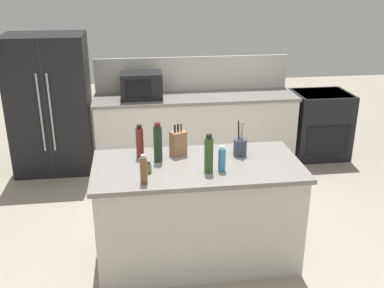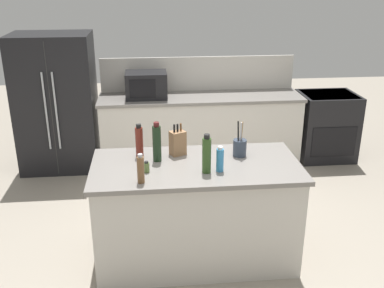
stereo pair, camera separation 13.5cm
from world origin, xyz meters
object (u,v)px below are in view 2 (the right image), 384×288
at_px(utensil_crock, 240,147).
at_px(olive_oil_bottle, 207,155).
at_px(knife_block, 178,143).
at_px(vinegar_bottle, 139,141).
at_px(microwave, 146,85).
at_px(wine_bottle, 157,143).
at_px(pepper_grinder, 141,169).
at_px(dish_soap_bottle, 220,160).
at_px(refrigerator, 57,103).
at_px(spice_jar_oregano, 147,167).
at_px(range_oven, 326,126).

distance_m(utensil_crock, olive_oil_bottle, 0.47).
xyz_separation_m(knife_block, vinegar_bottle, (-0.34, -0.01, 0.03)).
bearing_deg(microwave, olive_oil_bottle, -78.61).
bearing_deg(microwave, wine_bottle, -87.78).
bearing_deg(pepper_grinder, vinegar_bottle, 91.61).
relative_size(utensil_crock, wine_bottle, 0.91).
distance_m(microwave, dish_soap_bottle, 2.43).
xyz_separation_m(microwave, dish_soap_bottle, (0.59, -2.36, -0.06)).
xyz_separation_m(knife_block, dish_soap_bottle, (0.32, -0.39, -0.01)).
bearing_deg(refrigerator, spice_jar_oregano, -64.07).
relative_size(vinegar_bottle, pepper_grinder, 1.25).
bearing_deg(knife_block, refrigerator, 101.00).
bearing_deg(utensil_crock, microwave, 111.78).
height_order(dish_soap_bottle, pepper_grinder, pepper_grinder).
distance_m(range_oven, knife_block, 3.01).
height_order(range_oven, microwave, microwave).
bearing_deg(vinegar_bottle, spice_jar_oregano, -80.32).
height_order(refrigerator, spice_jar_oregano, refrigerator).
xyz_separation_m(utensil_crock, olive_oil_bottle, (-0.34, -0.32, 0.07)).
distance_m(refrigerator, olive_oil_bottle, 2.93).
xyz_separation_m(range_oven, microwave, (-2.47, 0.00, 0.64)).
relative_size(dish_soap_bottle, olive_oil_bottle, 0.66).
height_order(dish_soap_bottle, spice_jar_oregano, dish_soap_bottle).
bearing_deg(pepper_grinder, refrigerator, 113.41).
bearing_deg(olive_oil_bottle, knife_block, 117.29).
bearing_deg(microwave, refrigerator, 177.47).
bearing_deg(wine_bottle, pepper_grinder, -108.24).
height_order(utensil_crock, olive_oil_bottle, olive_oil_bottle).
bearing_deg(dish_soap_bottle, range_oven, 51.41).
bearing_deg(knife_block, range_oven, 17.32).
xyz_separation_m(utensil_crock, wine_bottle, (-0.74, -0.04, 0.08)).
xyz_separation_m(dish_soap_bottle, vinegar_bottle, (-0.66, 0.38, 0.04)).
bearing_deg(dish_soap_bottle, spice_jar_oregano, 176.17).
bearing_deg(refrigerator, olive_oil_bottle, -55.84).
distance_m(utensil_crock, vinegar_bottle, 0.89).
relative_size(knife_block, pepper_grinder, 1.20).
relative_size(range_oven, dish_soap_bottle, 4.22).
relative_size(range_oven, olive_oil_bottle, 2.77).
bearing_deg(spice_jar_oregano, wine_bottle, 67.55).
distance_m(knife_block, utensil_crock, 0.56).
distance_m(dish_soap_bottle, olive_oil_bottle, 0.13).
xyz_separation_m(refrigerator, range_oven, (3.63, -0.05, -0.42)).
bearing_deg(dish_soap_bottle, refrigerator, 126.08).
height_order(utensil_crock, wine_bottle, wine_bottle).
distance_m(range_oven, utensil_crock, 2.69).
xyz_separation_m(spice_jar_oregano, olive_oil_bottle, (0.49, -0.05, 0.11)).
distance_m(wine_bottle, olive_oil_bottle, 0.49).
relative_size(refrigerator, spice_jar_oregano, 18.56).
distance_m(knife_block, olive_oil_bottle, 0.46).
distance_m(utensil_crock, pepper_grinder, 0.99).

